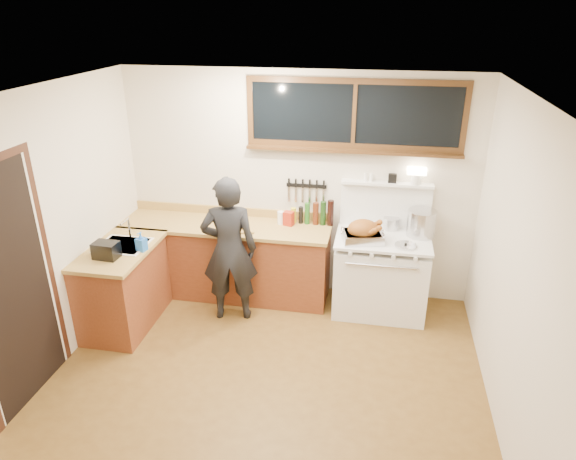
% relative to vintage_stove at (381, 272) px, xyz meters
% --- Properties ---
extents(ground_plane, '(4.00, 3.50, 0.02)m').
position_rel_vintage_stove_xyz_m(ground_plane, '(-1.00, -1.41, -0.48)').
color(ground_plane, brown).
extents(room_shell, '(4.10, 3.60, 2.65)m').
position_rel_vintage_stove_xyz_m(room_shell, '(-1.00, -1.41, 1.18)').
color(room_shell, beige).
rests_on(room_shell, ground).
extents(counter_back, '(2.44, 0.64, 1.00)m').
position_rel_vintage_stove_xyz_m(counter_back, '(-1.80, 0.04, -0.01)').
color(counter_back, '#662E16').
rests_on(counter_back, ground).
extents(counter_left, '(0.64, 1.09, 0.90)m').
position_rel_vintage_stove_xyz_m(counter_left, '(-2.70, -0.79, -0.02)').
color(counter_left, '#662E16').
rests_on(counter_left, ground).
extents(sink_unit, '(0.50, 0.45, 0.37)m').
position_rel_vintage_stove_xyz_m(sink_unit, '(-2.68, -0.71, 0.38)').
color(sink_unit, white).
rests_on(sink_unit, counter_left).
extents(vintage_stove, '(1.02, 0.74, 1.61)m').
position_rel_vintage_stove_xyz_m(vintage_stove, '(0.00, 0.00, 0.00)').
color(vintage_stove, white).
rests_on(vintage_stove, ground).
extents(back_window, '(2.32, 0.13, 0.77)m').
position_rel_vintage_stove_xyz_m(back_window, '(-0.40, 0.31, 1.59)').
color(back_window, black).
rests_on(back_window, room_shell).
extents(left_doorway, '(0.02, 1.04, 2.17)m').
position_rel_vintage_stove_xyz_m(left_doorway, '(-2.99, -1.96, 0.62)').
color(left_doorway, black).
rests_on(left_doorway, ground).
extents(knife_strip, '(0.46, 0.03, 0.28)m').
position_rel_vintage_stove_xyz_m(knife_strip, '(-0.90, 0.32, 0.84)').
color(knife_strip, black).
rests_on(knife_strip, room_shell).
extents(man, '(0.66, 0.50, 1.63)m').
position_rel_vintage_stove_xyz_m(man, '(-1.61, -0.45, 0.35)').
color(man, black).
rests_on(man, ground).
extents(soap_bottle, '(0.11, 0.11, 0.20)m').
position_rel_vintage_stove_xyz_m(soap_bottle, '(-2.43, -0.79, 0.53)').
color(soap_bottle, blue).
rests_on(soap_bottle, counter_left).
extents(toaster, '(0.25, 0.18, 0.17)m').
position_rel_vintage_stove_xyz_m(toaster, '(-2.70, -1.00, 0.51)').
color(toaster, black).
rests_on(toaster, counter_left).
extents(cutting_board, '(0.40, 0.34, 0.13)m').
position_rel_vintage_stove_xyz_m(cutting_board, '(-1.60, -0.09, 0.48)').
color(cutting_board, '#B18D46').
rests_on(cutting_board, counter_back).
extents(roast_turkey, '(0.47, 0.40, 0.24)m').
position_rel_vintage_stove_xyz_m(roast_turkey, '(-0.22, -0.14, 0.53)').
color(roast_turkey, silver).
rests_on(roast_turkey, vintage_stove).
extents(stockpot, '(0.34, 0.34, 0.29)m').
position_rel_vintage_stove_xyz_m(stockpot, '(0.39, 0.12, 0.58)').
color(stockpot, silver).
rests_on(stockpot, vintage_stove).
extents(saucepan, '(0.22, 0.31, 0.13)m').
position_rel_vintage_stove_xyz_m(saucepan, '(0.07, 0.24, 0.50)').
color(saucepan, silver).
rests_on(saucepan, vintage_stove).
extents(pot_lid, '(0.26, 0.26, 0.04)m').
position_rel_vintage_stove_xyz_m(pot_lid, '(0.23, -0.20, 0.44)').
color(pot_lid, silver).
rests_on(pot_lid, vintage_stove).
extents(coffee_tin, '(0.13, 0.11, 0.16)m').
position_rel_vintage_stove_xyz_m(coffee_tin, '(-1.07, 0.14, 0.51)').
color(coffee_tin, '#A02411').
rests_on(coffee_tin, counter_back).
extents(pitcher, '(0.08, 0.08, 0.15)m').
position_rel_vintage_stove_xyz_m(pitcher, '(-1.17, 0.16, 0.51)').
color(pitcher, white).
rests_on(pitcher, counter_back).
extents(bottle_cluster, '(0.49, 0.07, 0.30)m').
position_rel_vintage_stove_xyz_m(bottle_cluster, '(-0.77, 0.22, 0.56)').
color(bottle_cluster, black).
rests_on(bottle_cluster, counter_back).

